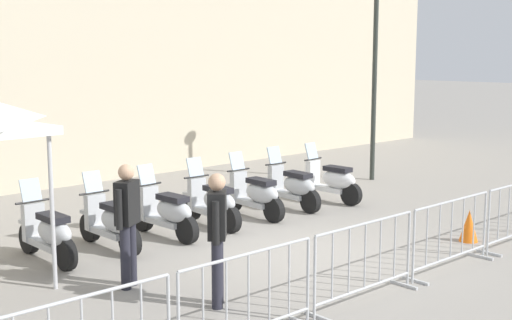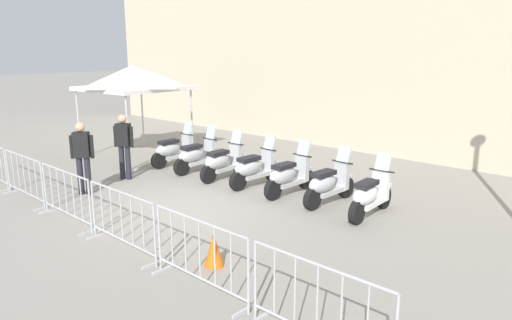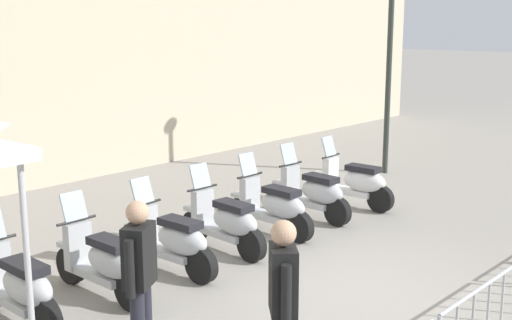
% 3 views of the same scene
% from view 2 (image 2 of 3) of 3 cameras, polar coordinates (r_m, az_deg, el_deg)
% --- Properties ---
extents(ground_plane, '(120.00, 120.00, 0.00)m').
position_cam_2_polar(ground_plane, '(10.46, -8.90, -5.75)').
color(ground_plane, gray).
extents(motorcycle_0, '(0.56, 1.73, 1.24)m').
position_cam_2_polar(motorcycle_0, '(14.19, -9.93, 1.14)').
color(motorcycle_0, black).
rests_on(motorcycle_0, ground).
extents(motorcycle_1, '(0.56, 1.73, 1.24)m').
position_cam_2_polar(motorcycle_1, '(13.34, -7.20, 0.47)').
color(motorcycle_1, black).
rests_on(motorcycle_1, ground).
extents(motorcycle_2, '(0.56, 1.72, 1.24)m').
position_cam_2_polar(motorcycle_2, '(12.53, -4.05, -0.29)').
color(motorcycle_2, black).
rests_on(motorcycle_2, ground).
extents(motorcycle_3, '(0.60, 1.72, 1.24)m').
position_cam_2_polar(motorcycle_3, '(11.83, -0.26, -1.07)').
color(motorcycle_3, black).
rests_on(motorcycle_3, ground).
extents(motorcycle_4, '(0.57, 1.73, 1.24)m').
position_cam_2_polar(motorcycle_4, '(11.16, 3.92, -1.97)').
color(motorcycle_4, black).
rests_on(motorcycle_4, ground).
extents(motorcycle_5, '(0.59, 1.72, 1.24)m').
position_cam_2_polar(motorcycle_5, '(10.58, 8.69, -2.94)').
color(motorcycle_5, black).
rests_on(motorcycle_5, ground).
extents(motorcycle_6, '(0.56, 1.72, 1.24)m').
position_cam_2_polar(motorcycle_6, '(9.96, 13.58, -4.20)').
color(motorcycle_6, black).
rests_on(motorcycle_6, ground).
extents(barrier_segment_1, '(1.94, 0.58, 1.07)m').
position_cam_2_polar(barrier_segment_1, '(11.92, -26.21, -2.02)').
color(barrier_segment_1, '#B2B5B7').
rests_on(barrier_segment_1, ground).
extents(barrier_segment_2, '(1.94, 0.58, 1.07)m').
position_cam_2_polar(barrier_segment_2, '(10.10, -21.98, -4.17)').
color(barrier_segment_2, '#B2B5B7').
rests_on(barrier_segment_2, ground).
extents(barrier_segment_3, '(1.94, 0.58, 1.07)m').
position_cam_2_polar(barrier_segment_3, '(8.39, -15.93, -7.18)').
color(barrier_segment_3, '#B2B5B7').
rests_on(barrier_segment_3, ground).
extents(barrier_segment_4, '(1.94, 0.58, 1.07)m').
position_cam_2_polar(barrier_segment_4, '(6.85, -6.82, -11.47)').
color(barrier_segment_4, '#B2B5B7').
rests_on(barrier_segment_4, ground).
extents(barrier_segment_5, '(1.94, 0.58, 1.07)m').
position_cam_2_polar(barrier_segment_5, '(5.63, 7.38, -17.33)').
color(barrier_segment_5, '#B2B5B7').
rests_on(barrier_segment_5, ground).
extents(officer_near_row_end, '(0.50, 0.35, 1.73)m').
position_cam_2_polar(officer_near_row_end, '(12.85, -15.69, 1.99)').
color(officer_near_row_end, '#23232D').
rests_on(officer_near_row_end, ground).
extents(officer_mid_plaza, '(0.43, 0.40, 1.73)m').
position_cam_2_polar(officer_mid_plaza, '(11.80, -20.26, 0.70)').
color(officer_mid_plaza, '#23232D').
rests_on(officer_mid_plaza, ground).
extents(canopy_tent, '(2.78, 2.78, 2.91)m').
position_cam_2_polar(canopy_tent, '(15.40, -14.61, 9.61)').
color(canopy_tent, silver).
rests_on(canopy_tent, ground).
extents(traffic_cone, '(0.32, 0.32, 0.55)m').
position_cam_2_polar(traffic_cone, '(7.63, -5.12, -10.78)').
color(traffic_cone, orange).
rests_on(traffic_cone, ground).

